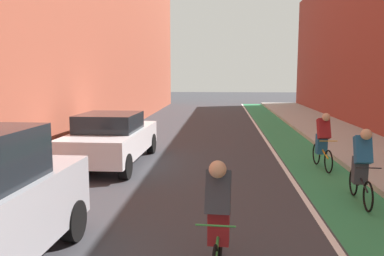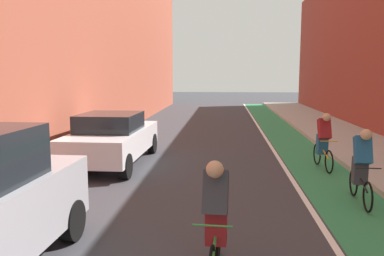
{
  "view_description": "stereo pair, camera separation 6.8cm",
  "coord_description": "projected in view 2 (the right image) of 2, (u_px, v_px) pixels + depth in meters",
  "views": [
    {
      "loc": [
        0.38,
        4.39,
        2.66
      ],
      "look_at": [
        -0.33,
        13.93,
        1.35
      ],
      "focal_mm": 36.94,
      "sensor_mm": 36.0,
      "label": 1
    },
    {
      "loc": [
        0.45,
        4.4,
        2.66
      ],
      "look_at": [
        -0.33,
        13.93,
        1.35
      ],
      "focal_mm": 36.94,
      "sensor_mm": 36.0,
      "label": 2
    }
  ],
  "objects": [
    {
      "name": "parked_sedan_white",
      "position": [
        112.0,
        138.0,
        11.65
      ],
      "size": [
        1.97,
        4.49,
        1.53
      ],
      "color": "silver",
      "rests_on": "ground"
    },
    {
      "name": "lane_divider_stripe",
      "position": [
        271.0,
        147.0,
        14.52
      ],
      "size": [
        0.12,
        41.76,
        0.0
      ],
      "primitive_type": "cube",
      "color": "white",
      "rests_on": "ground"
    },
    {
      "name": "ground_plane",
      "position": [
        210.0,
        157.0,
        12.72
      ],
      "size": [
        91.87,
        91.87,
        0.0
      ],
      "primitive_type": "plane",
      "color": "#38383D"
    },
    {
      "name": "cyclist_trailing",
      "position": [
        361.0,
        163.0,
        8.09
      ],
      "size": [
        0.48,
        1.65,
        1.58
      ],
      "color": "black",
      "rests_on": "ground"
    },
    {
      "name": "cyclist_far",
      "position": [
        323.0,
        141.0,
        11.06
      ],
      "size": [
        0.48,
        1.68,
        1.6
      ],
      "color": "black",
      "rests_on": "ground"
    },
    {
      "name": "bike_lane_paint",
      "position": [
        296.0,
        147.0,
        14.45
      ],
      "size": [
        1.6,
        41.76,
        0.0
      ],
      "primitive_type": "cube",
      "color": "#2D8451",
      "rests_on": "ground"
    },
    {
      "name": "sidewalk_right",
      "position": [
        362.0,
        146.0,
        14.25
      ],
      "size": [
        3.05,
        41.76,
        0.14
      ],
      "primitive_type": "cube",
      "color": "#A8A59E",
      "rests_on": "ground"
    },
    {
      "name": "cyclist_mid",
      "position": [
        216.0,
        218.0,
        5.13
      ],
      "size": [
        0.48,
        1.7,
        1.61
      ],
      "color": "black",
      "rests_on": "ground"
    }
  ]
}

